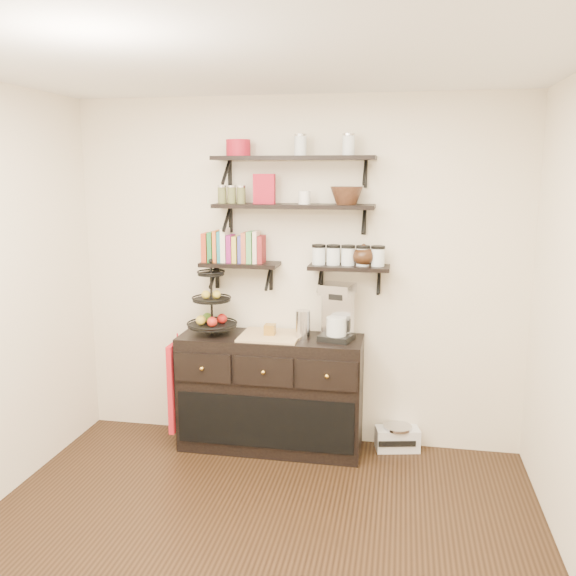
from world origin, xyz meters
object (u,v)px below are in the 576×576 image
Objects in this scene: fruit_stand at (212,309)px; radio at (397,438)px; coffee_maker at (337,313)px; sideboard at (271,392)px.

fruit_stand is 1.75m from radio.
radio is (0.47, 0.10, -1.01)m from coffee_maker.
fruit_stand is 1.31× the size of coffee_maker.
fruit_stand is at bearing 179.45° from sideboard.
sideboard is at bearing 175.62° from radio.
fruit_stand is at bearing -164.36° from coffee_maker.
radio is at bearing 5.05° from fruit_stand.
coffee_maker is 1.19× the size of radio.
fruit_stand is 1.56× the size of radio.
sideboard reaches higher than radio.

